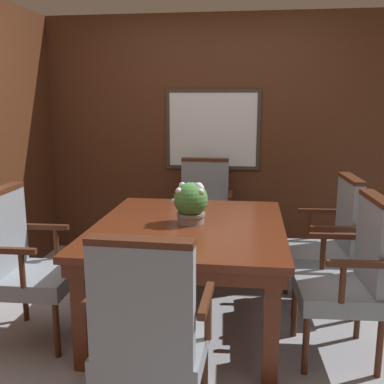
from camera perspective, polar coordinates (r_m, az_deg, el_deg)
ground_plane at (r=3.30m, az=-0.65°, el=-17.55°), size 14.00×14.00×0.00m
wall_back at (r=4.66m, az=2.40°, el=6.89°), size 7.20×0.08×2.45m
dining_table at (r=3.22m, az=-0.35°, el=-5.63°), size 1.33×1.57×0.75m
chair_right_near at (r=2.99m, az=19.56°, el=-9.66°), size 0.52×0.57×1.05m
chair_left_near at (r=3.24m, az=-20.56°, el=-8.06°), size 0.50×0.57×1.05m
chair_right_far at (r=3.63m, az=17.28°, el=-5.73°), size 0.52×0.58×1.05m
chair_head_near at (r=2.18m, az=-5.49°, el=-17.24°), size 0.57×0.50×1.05m
chair_head_far at (r=4.40m, az=1.49°, el=-2.20°), size 0.56×0.49×1.05m
potted_plant at (r=3.18m, az=-0.22°, el=-1.30°), size 0.25×0.25×0.30m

